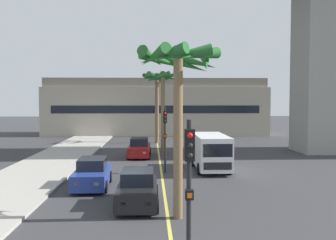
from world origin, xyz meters
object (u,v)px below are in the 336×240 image
object	(u,v)px
delivery_van	(211,151)
palm_tree_near_median	(163,86)
car_queue_second	(92,174)
palm_tree_mid_median	(157,88)
car_queue_front	(138,189)
traffic_light_median_far	(165,131)
traffic_light_median_near	(189,181)
palm_tree_far_median	(178,73)
car_queue_third	(139,148)

from	to	relation	value
delivery_van	palm_tree_near_median	size ratio (longest dim) A/B	0.74
car_queue_second	palm_tree_mid_median	world-z (taller)	palm_tree_mid_median
car_queue_front	traffic_light_median_far	xyz separation A→B (m)	(1.49, 7.41, 1.99)
traffic_light_median_far	palm_tree_mid_median	size ratio (longest dim) A/B	0.55
traffic_light_median_near	car_queue_front	bearing A→B (deg)	101.21
delivery_van	car_queue_second	bearing A→B (deg)	-146.71
traffic_light_median_near	palm_tree_far_median	size ratio (longest dim) A/B	0.62
delivery_van	palm_tree_far_median	world-z (taller)	palm_tree_far_median
car_queue_third	delivery_van	bearing A→B (deg)	-51.16
delivery_van	traffic_light_median_far	distance (m)	3.49
traffic_light_median_far	palm_tree_far_median	distance (m)	9.83
car_queue_second	delivery_van	size ratio (longest dim) A/B	0.79
car_queue_front	palm_tree_near_median	world-z (taller)	palm_tree_near_median
car_queue_third	car_queue_second	bearing A→B (deg)	-101.42
car_queue_second	palm_tree_mid_median	distance (m)	22.17
palm_tree_near_median	traffic_light_median_near	bearing A→B (deg)	-90.19
car_queue_third	delivery_van	world-z (taller)	delivery_van
car_queue_third	delivery_van	distance (m)	7.88
car_queue_second	car_queue_third	size ratio (longest dim) A/B	1.00
palm_tree_mid_median	car_queue_front	bearing A→B (deg)	-92.88
car_queue_third	traffic_light_median_near	distance (m)	22.21
traffic_light_median_near	palm_tree_near_median	bearing A→B (deg)	89.81
car_queue_front	palm_tree_mid_median	distance (m)	25.36
palm_tree_near_median	palm_tree_far_median	xyz separation A→B (m)	(0.04, -17.38, -0.17)
traffic_light_median_far	car_queue_front	bearing A→B (deg)	-101.35
car_queue_second	palm_tree_near_median	bearing A→B (deg)	70.71
palm_tree_mid_median	car_queue_second	bearing A→B (deg)	-100.17
car_queue_front	traffic_light_median_near	distance (m)	8.07
car_queue_front	car_queue_second	distance (m)	4.40
delivery_van	palm_tree_near_median	world-z (taller)	palm_tree_near_median
car_queue_third	traffic_light_median_near	world-z (taller)	traffic_light_median_near
traffic_light_median_near	palm_tree_far_median	distance (m)	6.47
palm_tree_far_median	delivery_van	bearing A→B (deg)	74.01
car_queue_third	palm_tree_far_median	size ratio (longest dim) A/B	0.61
delivery_van	palm_tree_mid_median	bearing A→B (deg)	101.34
car_queue_third	palm_tree_near_median	xyz separation A→B (m)	(1.97, 1.06, 5.17)
palm_tree_far_median	palm_tree_near_median	bearing A→B (deg)	90.13
car_queue_front	delivery_van	bearing A→B (deg)	61.08
traffic_light_median_near	palm_tree_mid_median	distance (m)	32.61
traffic_light_median_far	palm_tree_mid_median	world-z (taller)	palm_tree_mid_median
car_queue_third	palm_tree_near_median	size ratio (longest dim) A/B	0.58
car_queue_third	traffic_light_median_far	distance (m)	7.48
car_queue_third	palm_tree_near_median	distance (m)	5.63
car_queue_front	palm_tree_mid_median	size ratio (longest dim) A/B	0.54
car_queue_front	traffic_light_median_far	size ratio (longest dim) A/B	0.98
palm_tree_near_median	palm_tree_mid_median	distance (m)	9.34
car_queue_front	palm_tree_far_median	bearing A→B (deg)	-49.92
car_queue_second	delivery_van	distance (m)	8.53
palm_tree_near_median	traffic_light_median_far	bearing A→B (deg)	-90.76
traffic_light_median_near	palm_tree_near_median	size ratio (longest dim) A/B	0.59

